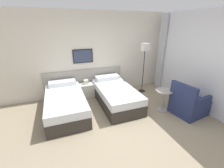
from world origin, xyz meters
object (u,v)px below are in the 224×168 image
(bed_near_window, at_px, (115,95))
(side_table, at_px, (164,96))
(floor_lamp, at_px, (145,53))
(bed_near_door, at_px, (65,103))
(nightstand, at_px, (87,90))
(armchair, at_px, (188,104))

(bed_near_window, height_order, side_table, bed_near_window)
(floor_lamp, relative_size, side_table, 2.81)
(bed_near_window, bearing_deg, bed_near_door, 180.00)
(side_table, bearing_deg, bed_near_door, 161.85)
(nightstand, height_order, armchair, armchair)
(nightstand, xyz_separation_m, side_table, (1.84, -1.61, 0.19))
(side_table, xyz_separation_m, armchair, (0.51, -0.40, -0.14))
(armchair, bearing_deg, floor_lamp, 3.97)
(floor_lamp, xyz_separation_m, side_table, (-0.14, -1.33, -0.98))
(floor_lamp, height_order, armchair, floor_lamp)
(bed_near_door, xyz_separation_m, nightstand, (0.74, 0.76, -0.04))
(bed_near_window, height_order, armchair, armchair)
(bed_near_door, xyz_separation_m, bed_near_window, (1.47, 0.00, 0.00))
(bed_near_door, height_order, armchair, armchair)
(floor_lamp, bearing_deg, bed_near_window, -158.67)
(nightstand, bearing_deg, side_table, -41.08)
(bed_near_door, xyz_separation_m, floor_lamp, (2.72, 0.49, 1.13))
(side_table, bearing_deg, nightstand, 138.92)
(side_table, bearing_deg, floor_lamp, 84.11)
(floor_lamp, height_order, side_table, floor_lamp)
(nightstand, height_order, side_table, side_table)
(nightstand, xyz_separation_m, armchair, (2.35, -2.01, 0.05))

